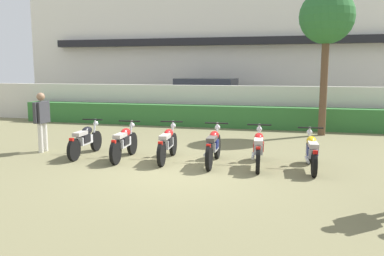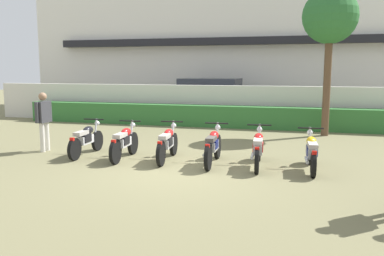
% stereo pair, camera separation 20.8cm
% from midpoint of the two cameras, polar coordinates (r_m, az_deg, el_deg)
% --- Properties ---
extents(ground, '(60.00, 60.00, 0.00)m').
position_cam_midpoint_polar(ground, '(9.39, -1.24, -6.02)').
color(ground, olive).
extents(building, '(23.75, 6.50, 6.98)m').
position_cam_midpoint_polar(building, '(23.39, 9.09, 11.10)').
color(building, white).
rests_on(building, ground).
extents(compound_wall, '(22.56, 0.30, 1.64)m').
position_cam_midpoint_polar(compound_wall, '(16.92, 6.43, 3.19)').
color(compound_wall, silver).
rests_on(compound_wall, ground).
extents(hedge_row, '(18.05, 0.70, 0.86)m').
position_cam_midpoint_polar(hedge_row, '(16.27, 6.02, 1.60)').
color(hedge_row, '#337033').
rests_on(hedge_row, ground).
extents(parked_car, '(4.60, 2.29, 1.89)m').
position_cam_midpoint_polar(parked_car, '(18.90, 3.31, 4.12)').
color(parked_car, black).
rests_on(parked_car, ground).
extents(tree_near_inspector, '(1.86, 1.86, 5.03)m').
position_cam_midpoint_polar(tree_near_inspector, '(14.93, 19.31, 14.41)').
color(tree_near_inspector, brown).
rests_on(tree_near_inspector, ground).
extents(motorcycle_in_row_0, '(0.60, 1.88, 0.95)m').
position_cam_midpoint_polar(motorcycle_in_row_0, '(11.27, -14.21, -1.56)').
color(motorcycle_in_row_0, black).
rests_on(motorcycle_in_row_0, ground).
extents(motorcycle_in_row_1, '(0.60, 1.82, 0.96)m').
position_cam_midpoint_polar(motorcycle_in_row_1, '(10.61, -8.99, -1.96)').
color(motorcycle_in_row_1, black).
rests_on(motorcycle_in_row_1, ground).
extents(motorcycle_in_row_2, '(0.60, 1.91, 0.96)m').
position_cam_midpoint_polar(motorcycle_in_row_2, '(10.34, -2.91, -2.14)').
color(motorcycle_in_row_2, black).
rests_on(motorcycle_in_row_2, ground).
extents(motorcycle_in_row_3, '(0.60, 1.95, 0.97)m').
position_cam_midpoint_polar(motorcycle_in_row_3, '(9.93, 3.59, -2.54)').
color(motorcycle_in_row_3, black).
rests_on(motorcycle_in_row_3, ground).
extents(motorcycle_in_row_4, '(0.60, 1.95, 0.96)m').
position_cam_midpoint_polar(motorcycle_in_row_4, '(9.79, 9.91, -2.84)').
color(motorcycle_in_row_4, black).
rests_on(motorcycle_in_row_4, ground).
extents(motorcycle_in_row_5, '(0.60, 1.82, 0.94)m').
position_cam_midpoint_polar(motorcycle_in_row_5, '(9.73, 17.08, -3.24)').
color(motorcycle_in_row_5, black).
rests_on(motorcycle_in_row_5, ground).
extents(inspector_person, '(0.23, 0.68, 1.68)m').
position_cam_midpoint_polar(inspector_person, '(12.10, -19.75, 1.52)').
color(inspector_person, silver).
rests_on(inspector_person, ground).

